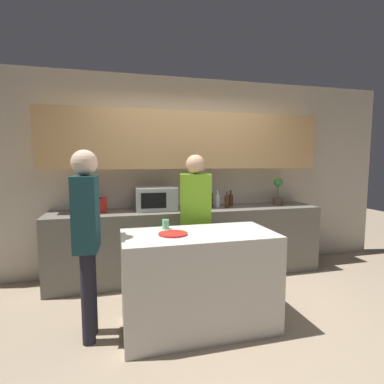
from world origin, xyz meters
name	(u,v)px	position (x,y,z in m)	size (l,w,h in m)	color
ground_plane	(226,330)	(0.00, 0.00, 0.00)	(14.00, 14.00, 0.00)	gray
back_wall	(185,162)	(0.00, 1.66, 1.54)	(6.40, 0.40, 2.70)	beige
back_counter	(190,242)	(0.00, 1.39, 0.46)	(3.60, 0.62, 0.91)	#6B665B
kitchen_island	(199,280)	(-0.23, 0.14, 0.45)	(1.39, 0.70, 0.90)	beige
microwave	(156,199)	(-0.45, 1.42, 1.06)	(0.52, 0.39, 0.30)	#B7BABC
toaster	(96,205)	(-1.20, 1.42, 1.00)	(0.26, 0.16, 0.18)	#B21E19
potted_plant	(278,191)	(1.33, 1.42, 1.11)	(0.14, 0.14, 0.40)	brown
bottle_0	(210,200)	(0.29, 1.41, 1.02)	(0.08, 0.08, 0.29)	#472814
bottle_1	(217,201)	(0.41, 1.46, 1.00)	(0.09, 0.09, 0.24)	silver
bottle_2	(227,202)	(0.52, 1.37, 1.00)	(0.06, 0.06, 0.22)	#472814
bottle_3	(231,200)	(0.63, 1.51, 1.00)	(0.07, 0.07, 0.23)	#472814
plate_on_island	(173,234)	(-0.47, 0.13, 0.91)	(0.26, 0.26, 0.01)	red
cup_0	(166,224)	(-0.50, 0.37, 0.95)	(0.07, 0.07, 0.09)	#64B97A
person_left	(87,229)	(-1.20, 0.20, 0.98)	(0.22, 0.35, 1.65)	black
person_center	(195,214)	(-0.10, 0.74, 0.96)	(0.37, 0.26, 1.62)	black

